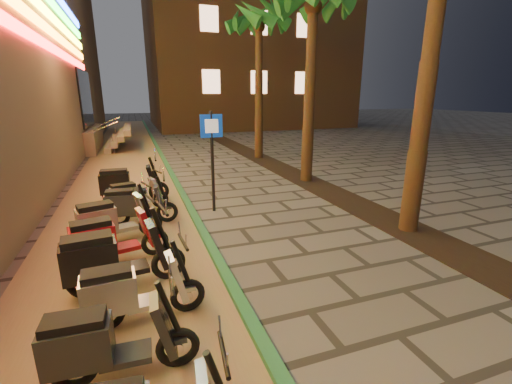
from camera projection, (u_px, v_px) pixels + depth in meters
name	position (u px, v px, depth m)	size (l,w,h in m)	color
ground	(310.00, 311.00, 4.90)	(120.00, 120.00, 0.00)	#474442
parking_strip	(125.00, 176.00, 13.12)	(3.40, 60.00, 0.01)	#8C7251
green_curb	(170.00, 171.00, 13.66)	(0.18, 60.00, 0.10)	#276A3C
planting_strip	(336.00, 195.00, 10.59)	(1.20, 40.00, 0.02)	black
palm_c	(313.00, 5.00, 10.84)	(2.97, 3.02, 6.91)	#472D19
palm_d	(259.00, 27.00, 15.31)	(2.97, 3.02, 7.16)	#472D19
pedestrian_sign	(212.00, 148.00, 8.71)	(0.57, 0.11, 2.61)	black
scooter_4	(104.00, 343.00, 3.58)	(1.58, 0.55, 1.11)	black
scooter_5	(130.00, 292.00, 4.50)	(1.60, 0.56, 1.13)	black
scooter_6	(110.00, 259.00, 5.25)	(1.85, 0.72, 1.30)	black
scooter_7	(109.00, 239.00, 6.08)	(1.70, 0.80, 1.20)	black
scooter_8	(111.00, 220.00, 6.99)	(1.70, 0.88, 1.20)	black
scooter_9	(132.00, 205.00, 8.03)	(1.64, 0.57, 1.16)	black
scooter_10	(133.00, 196.00, 8.90)	(1.49, 0.80, 1.06)	black
scooter_11	(126.00, 184.00, 9.65)	(1.85, 0.65, 1.31)	black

